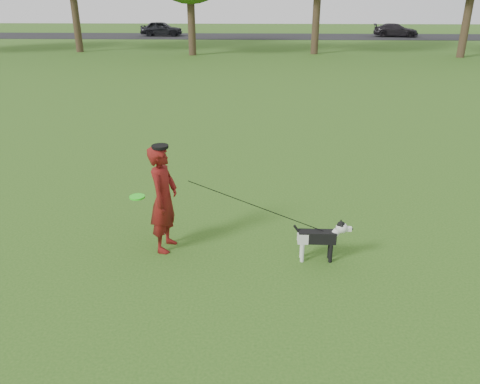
{
  "coord_description": "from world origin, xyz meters",
  "views": [
    {
      "loc": [
        0.38,
        -5.95,
        3.71
      ],
      "look_at": [
        0.11,
        0.54,
        0.95
      ],
      "focal_mm": 35.0,
      "sensor_mm": 36.0,
      "label": 1
    }
  ],
  "objects_px": {
    "car_left": "(162,29)",
    "car_right": "(396,30)",
    "man": "(164,199)",
    "dog": "(322,236)"
  },
  "relations": [
    {
      "from": "man",
      "to": "dog",
      "type": "height_order",
      "value": "man"
    },
    {
      "from": "man",
      "to": "car_left",
      "type": "height_order",
      "value": "man"
    },
    {
      "from": "car_left",
      "to": "car_right",
      "type": "xyz_separation_m",
      "value": [
        21.71,
        0.0,
        -0.08
      ]
    },
    {
      "from": "car_right",
      "to": "dog",
      "type": "bearing_deg",
      "value": 174.64
    },
    {
      "from": "man",
      "to": "car_left",
      "type": "bearing_deg",
      "value": 20.83
    },
    {
      "from": "car_right",
      "to": "car_left",
      "type": "bearing_deg",
      "value": 100.78
    },
    {
      "from": "dog",
      "to": "car_right",
      "type": "distance_m",
      "value": 41.43
    },
    {
      "from": "dog",
      "to": "car_right",
      "type": "relative_size",
      "value": 0.22
    },
    {
      "from": "man",
      "to": "car_left",
      "type": "xyz_separation_m",
      "value": [
        -7.82,
        39.53,
        -0.16
      ]
    },
    {
      "from": "man",
      "to": "car_right",
      "type": "height_order",
      "value": "man"
    }
  ]
}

